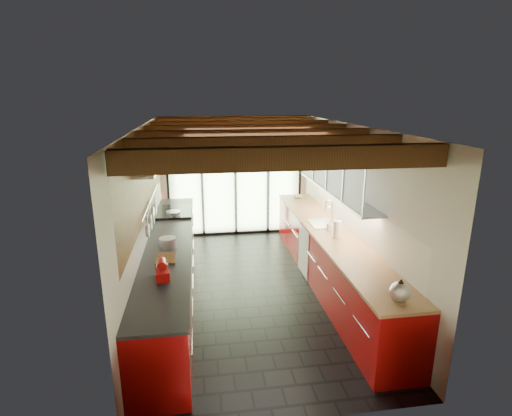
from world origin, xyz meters
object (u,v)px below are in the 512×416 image
at_px(kettle, 400,291).
at_px(soap_bottle, 330,225).
at_px(stand_mixer, 162,270).
at_px(bowl, 298,197).
at_px(paper_towel, 337,229).

bearing_deg(kettle, soap_bottle, 90.00).
relative_size(stand_mixer, bowl, 1.54).
bearing_deg(soap_bottle, stand_mixer, -151.49).
relative_size(stand_mixer, kettle, 1.03).
height_order(kettle, soap_bottle, kettle).
bearing_deg(bowl, paper_towel, -90.00).
relative_size(soap_bottle, bowl, 0.87).
distance_m(stand_mixer, soap_bottle, 2.89).
distance_m(kettle, soap_bottle, 2.31).
bearing_deg(soap_bottle, paper_towel, -90.00).
relative_size(paper_towel, soap_bottle, 1.92).
bearing_deg(bowl, kettle, -90.00).
distance_m(paper_towel, soap_bottle, 0.35).
relative_size(kettle, paper_towel, 0.89).
bearing_deg(paper_towel, soap_bottle, 90.00).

